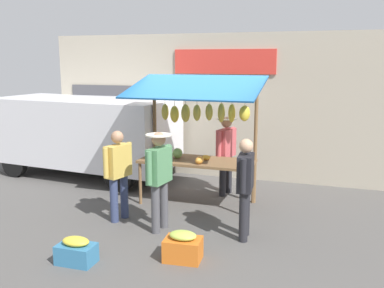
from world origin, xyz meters
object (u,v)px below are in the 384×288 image
(shopper_in_striped_shirt, at_px, (245,182))
(produce_crate_near, at_px, (183,247))
(shopper_with_ponytail, at_px, (159,173))
(parked_van, at_px, (80,130))
(market_stall, at_px, (198,125))
(produce_crate_side, at_px, (76,251))
(vendor_with_sunhat, at_px, (226,149))
(shopper_in_grey_tee, at_px, (118,169))

(shopper_in_striped_shirt, xyz_separation_m, produce_crate_near, (0.65, 1.04, -0.73))
(shopper_with_ponytail, distance_m, parked_van, 4.22)
(shopper_with_ponytail, xyz_separation_m, parked_van, (3.25, -2.69, 0.14))
(market_stall, height_order, produce_crate_side, market_stall)
(shopper_in_striped_shirt, relative_size, parked_van, 0.35)
(shopper_in_striped_shirt, xyz_separation_m, produce_crate_side, (2.03, 1.62, -0.75))
(market_stall, distance_m, parked_van, 3.61)
(shopper_with_ponytail, bearing_deg, shopper_in_striped_shirt, -77.60)
(shopper_with_ponytail, relative_size, parked_van, 0.36)
(vendor_with_sunhat, relative_size, parked_van, 0.36)
(shopper_in_grey_tee, relative_size, shopper_with_ponytail, 0.97)
(vendor_with_sunhat, distance_m, produce_crate_near, 3.27)
(shopper_in_grey_tee, bearing_deg, shopper_with_ponytail, -89.59)
(market_stall, distance_m, vendor_with_sunhat, 0.98)
(vendor_with_sunhat, distance_m, shopper_in_grey_tee, 2.48)
(market_stall, xyz_separation_m, produce_crate_side, (0.78, 3.05, -1.39))
(vendor_with_sunhat, relative_size, shopper_with_ponytail, 1.00)
(market_stall, relative_size, shopper_in_grey_tee, 1.56)
(market_stall, xyz_separation_m, parked_van, (3.40, -1.12, -0.44))
(vendor_with_sunhat, bearing_deg, parked_van, -83.54)
(shopper_in_grey_tee, relative_size, parked_van, 0.35)
(shopper_in_striped_shirt, relative_size, produce_crate_side, 3.02)
(market_stall, height_order, shopper_in_grey_tee, market_stall)
(vendor_with_sunhat, height_order, shopper_in_striped_shirt, vendor_with_sunhat)
(parked_van, distance_m, produce_crate_near, 5.45)
(vendor_with_sunhat, height_order, produce_crate_near, vendor_with_sunhat)
(vendor_with_sunhat, height_order, produce_crate_side, vendor_with_sunhat)
(shopper_in_striped_shirt, bearing_deg, shopper_with_ponytail, 89.96)
(shopper_with_ponytail, bearing_deg, shopper_in_grey_tee, 83.28)
(produce_crate_side, bearing_deg, parked_van, -57.87)
(shopper_in_grey_tee, height_order, produce_crate_side, shopper_in_grey_tee)
(market_stall, xyz_separation_m, shopper_in_grey_tee, (1.02, 1.35, -0.64))
(market_stall, distance_m, shopper_in_grey_tee, 1.81)
(produce_crate_side, bearing_deg, shopper_with_ponytail, -112.99)
(shopper_in_striped_shirt, height_order, shopper_in_grey_tee, shopper_in_striped_shirt)
(vendor_with_sunhat, bearing_deg, shopper_in_striped_shirt, 34.91)
(shopper_in_grey_tee, relative_size, produce_crate_side, 3.00)
(produce_crate_side, bearing_deg, vendor_with_sunhat, -107.37)
(shopper_in_striped_shirt, distance_m, parked_van, 5.31)
(market_stall, height_order, parked_van, market_stall)
(shopper_in_grey_tee, bearing_deg, produce_crate_side, -157.94)
(shopper_in_striped_shirt, distance_m, shopper_in_grey_tee, 2.26)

